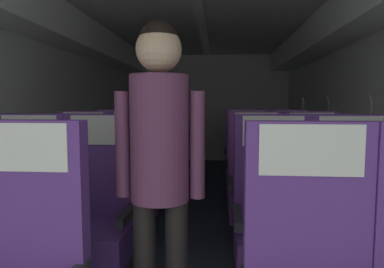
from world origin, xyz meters
name	(u,v)px	position (x,y,z in m)	size (l,w,h in m)	color
ground	(196,219)	(0.00, 3.74, -0.01)	(3.68, 7.89, 0.02)	#2D3342
fuselage_shell	(198,61)	(0.00, 4.01, 1.69)	(3.56, 7.54, 2.32)	silver
seat_b_left_window	(26,213)	(-1.08, 2.40, 0.48)	(0.52, 0.50, 1.15)	#38383D
seat_b_left_aisle	(97,215)	(-0.58, 2.40, 0.48)	(0.52, 0.50, 1.15)	#38383D
seat_b_right_aisle	(352,222)	(1.07, 2.39, 0.48)	(0.52, 0.50, 1.15)	#38383D
seat_b_right_window	(273,220)	(0.58, 2.40, 0.48)	(0.52, 0.50, 1.15)	#38383D
seat_c_left_window	(81,182)	(-1.07, 3.31, 0.48)	(0.52, 0.50, 1.15)	#38383D
seat_c_left_aisle	(133,183)	(-0.58, 3.31, 0.48)	(0.52, 0.50, 1.15)	#38383D
seat_c_right_aisle	(312,186)	(1.08, 3.32, 0.48)	(0.52, 0.50, 1.15)	#38383D
seat_c_right_window	(256,186)	(0.57, 3.29, 0.48)	(0.52, 0.50, 1.15)	#38383D
seat_d_left_window	(112,165)	(-1.07, 4.22, 0.48)	(0.52, 0.50, 1.15)	#38383D
seat_d_left_aisle	(151,166)	(-0.59, 4.21, 0.48)	(0.52, 0.50, 1.15)	#38383D
seat_d_right_aisle	(290,168)	(1.08, 4.22, 0.48)	(0.52, 0.50, 1.15)	#38383D
seat_d_right_window	(248,167)	(0.58, 4.21, 0.48)	(0.52, 0.50, 1.15)	#38383D
seat_e_left_window	(130,154)	(-1.08, 5.12, 0.48)	(0.52, 0.50, 1.15)	#38383D
seat_e_left_aisle	(164,154)	(-0.58, 5.14, 0.48)	(0.52, 0.50, 1.15)	#38383D
seat_e_right_aisle	(276,156)	(1.07, 5.13, 0.48)	(0.52, 0.50, 1.15)	#38383D
seat_e_right_window	(243,155)	(0.59, 5.14, 0.48)	(0.52, 0.50, 1.15)	#38383D
flight_attendant	(160,152)	(-0.05, 1.83, 0.99)	(0.43, 0.28, 1.61)	black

